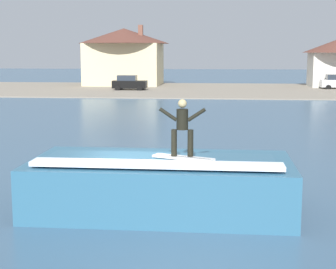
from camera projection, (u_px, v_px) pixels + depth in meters
ground_plane at (132, 211)px, 15.64m from camera, size 260.00×260.00×0.00m
wave_crest at (161, 184)px, 15.54m from camera, size 7.52×3.74×1.70m
surfboard at (183, 158)px, 14.68m from camera, size 1.78×0.98×0.06m
surfer at (182, 125)px, 14.59m from camera, size 1.29×0.32×1.58m
shoreline_bank at (201, 90)px, 64.95m from camera, size 120.00×25.25×0.11m
car_near_shore at (129, 83)px, 63.62m from camera, size 4.04×2.04×1.86m
house_with_chimney at (124, 53)px, 72.90m from camera, size 12.35×12.35×8.14m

